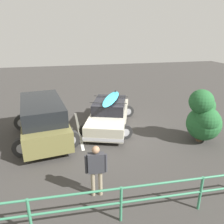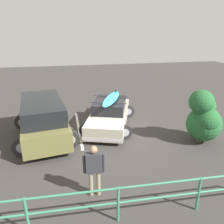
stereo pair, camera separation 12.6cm
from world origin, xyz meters
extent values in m
cube|color=#383533|center=(0.00, 0.00, -0.01)|extent=(44.00, 44.00, 0.02)
cube|color=silver|center=(1.19, -0.50, 0.00)|extent=(0.12, 4.33, 0.00)
cube|color=#B7B29E|center=(-0.35, -0.50, 0.48)|extent=(3.01, 4.59, 0.60)
cube|color=black|center=(-0.41, -0.66, 1.04)|extent=(2.08, 2.43, 0.50)
cube|color=silver|center=(0.35, 1.48, 0.30)|extent=(1.64, 0.67, 0.14)
cube|color=silver|center=(-1.05, -2.47, 0.30)|extent=(1.64, 0.67, 0.14)
cylinder|color=black|center=(-0.71, 1.04, 0.33)|extent=(0.66, 0.18, 0.66)
cylinder|color=#99999E|center=(-0.71, 1.04, 0.33)|extent=(0.36, 0.19, 0.36)
cylinder|color=black|center=(0.90, 0.47, 0.33)|extent=(0.66, 0.18, 0.66)
cylinder|color=#99999E|center=(0.90, 0.47, 0.33)|extent=(0.36, 0.19, 0.36)
cylinder|color=black|center=(-1.60, -1.46, 0.33)|extent=(0.66, 0.18, 0.66)
cylinder|color=#99999E|center=(-1.60, -1.46, 0.33)|extent=(0.36, 0.19, 0.36)
cylinder|color=black|center=(0.01, -2.03, 0.33)|extent=(0.66, 0.18, 0.66)
cylinder|color=#99999E|center=(0.01, -2.03, 0.33)|extent=(0.36, 0.19, 0.36)
cylinder|color=black|center=(-0.22, -0.13, 1.33)|extent=(1.67, 0.62, 0.03)
cylinder|color=black|center=(-0.60, -1.19, 1.33)|extent=(1.67, 0.62, 0.03)
ellipsoid|color=#33B7D6|center=(-0.48, -0.62, 1.39)|extent=(1.66, 2.71, 0.09)
cone|color=black|center=(-0.93, -1.61, 1.50)|extent=(0.10, 0.10, 0.14)
cube|color=brown|center=(2.72, 0.14, 0.65)|extent=(2.37, 4.53, 0.82)
cube|color=black|center=(2.72, 0.14, 1.40)|extent=(2.09, 3.57, 0.68)
cylinder|color=black|center=(3.04, -2.10, 0.75)|extent=(0.69, 0.27, 0.67)
cylinder|color=black|center=(1.64, 1.30, 0.37)|extent=(0.75, 0.22, 0.75)
cylinder|color=#99999E|center=(1.64, 1.30, 0.37)|extent=(0.41, 0.23, 0.41)
cylinder|color=black|center=(3.43, 1.55, 0.37)|extent=(0.75, 0.22, 0.75)
cylinder|color=#99999E|center=(3.43, 1.55, 0.37)|extent=(0.41, 0.23, 0.41)
cylinder|color=black|center=(2.01, -1.27, 0.37)|extent=(0.75, 0.22, 0.75)
cylinder|color=#99999E|center=(2.01, -1.27, 0.37)|extent=(0.41, 0.23, 0.41)
cylinder|color=black|center=(3.80, -1.02, 0.37)|extent=(0.75, 0.22, 0.75)
cylinder|color=#99999E|center=(3.80, -1.02, 0.37)|extent=(0.41, 0.23, 0.41)
cylinder|color=gray|center=(0.96, 4.27, 0.39)|extent=(0.11, 0.11, 0.78)
cylinder|color=gray|center=(1.17, 4.25, 0.39)|extent=(0.11, 0.11, 0.78)
cube|color=#333338|center=(1.07, 4.26, 1.07)|extent=(0.47, 0.22, 0.59)
sphere|color=#9E7556|center=(1.07, 4.26, 1.48)|extent=(0.21, 0.21, 0.21)
cylinder|color=#333338|center=(0.80, 4.28, 1.05)|extent=(0.08, 0.08, 0.55)
cylinder|color=#333338|center=(1.34, 4.23, 1.05)|extent=(0.08, 0.08, 0.55)
cylinder|color=#387F5B|center=(-1.47, 5.40, 0.51)|extent=(0.07, 0.07, 1.01)
cylinder|color=#387F5B|center=(0.64, 5.31, 0.51)|extent=(0.07, 0.07, 1.01)
cylinder|color=#387F5B|center=(2.76, 5.21, 0.51)|extent=(0.07, 0.07, 1.01)
cylinder|color=#387F5B|center=(0.64, 5.31, 0.98)|extent=(8.46, 0.44, 0.06)
cylinder|color=#387F5B|center=(0.64, 5.31, 0.56)|extent=(8.46, 0.44, 0.06)
cylinder|color=brown|center=(-3.80, 1.94, 0.26)|extent=(0.26, 0.26, 0.52)
sphere|color=#235B2D|center=(-3.87, 2.00, 0.82)|extent=(1.44, 1.44, 1.44)
sphere|color=#235B2D|center=(-3.92, 1.80, 1.52)|extent=(0.91, 0.91, 0.91)
sphere|color=#235B2D|center=(-3.80, 2.25, 1.11)|extent=(1.02, 1.02, 1.02)
sphere|color=#235B2D|center=(-3.55, 2.07, 1.84)|extent=(0.98, 0.98, 0.98)
camera|label=1|loc=(1.81, 9.34, 4.45)|focal=35.00mm
camera|label=2|loc=(1.68, 9.37, 4.45)|focal=35.00mm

